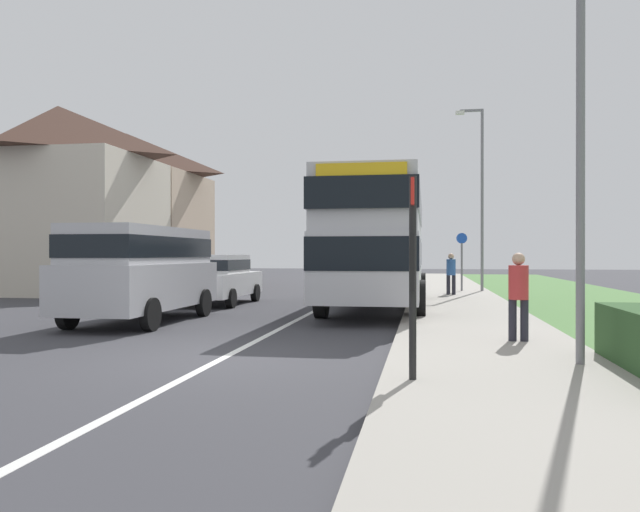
# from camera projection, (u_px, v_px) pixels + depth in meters

# --- Properties ---
(ground_plane) EXTENTS (120.00, 120.00, 0.00)m
(ground_plane) POSITION_uv_depth(u_px,v_px,m) (223.00, 358.00, 9.88)
(ground_plane) COLOR #38383D
(lane_marking_centre) EXTENTS (0.14, 60.00, 0.01)m
(lane_marking_centre) POSITION_uv_depth(u_px,v_px,m) (313.00, 312.00, 17.77)
(lane_marking_centre) COLOR silver
(lane_marking_centre) RESTS_ON ground_plane
(pavement_near_side) EXTENTS (3.20, 68.00, 0.12)m
(pavement_near_side) POSITION_uv_depth(u_px,v_px,m) (469.00, 320.00, 15.10)
(pavement_near_side) COLOR #9E998E
(pavement_near_side) RESTS_ON ground_plane
(double_decker_bus) EXTENTS (2.80, 10.21, 3.70)m
(double_decker_bus) POSITION_uv_depth(u_px,v_px,m) (378.00, 237.00, 18.66)
(double_decker_bus) COLOR #BCBCC1
(double_decker_bus) RESTS_ON ground_plane
(parked_van_silver) EXTENTS (2.11, 5.24, 2.29)m
(parked_van_silver) POSITION_uv_depth(u_px,v_px,m) (142.00, 266.00, 15.09)
(parked_van_silver) COLOR #B7B7BC
(parked_van_silver) RESTS_ON ground_plane
(parked_car_white) EXTENTS (1.94, 4.47, 1.62)m
(parked_car_white) POSITION_uv_depth(u_px,v_px,m) (218.00, 277.00, 20.44)
(parked_car_white) COLOR silver
(parked_car_white) RESTS_ON ground_plane
(pedestrian_at_stop) EXTENTS (0.34, 0.34, 1.67)m
(pedestrian_at_stop) POSITION_uv_depth(u_px,v_px,m) (518.00, 292.00, 10.98)
(pedestrian_at_stop) COLOR #23232D
(pedestrian_at_stop) RESTS_ON ground_plane
(pedestrian_walking_away) EXTENTS (0.34, 0.34, 1.67)m
(pedestrian_walking_away) POSITION_uv_depth(u_px,v_px,m) (451.00, 272.00, 23.56)
(pedestrian_walking_away) COLOR #23232D
(pedestrian_walking_away) RESTS_ON ground_plane
(bus_stop_sign) EXTENTS (0.09, 0.52, 2.60)m
(bus_stop_sign) POSITION_uv_depth(u_px,v_px,m) (413.00, 263.00, 7.64)
(bus_stop_sign) COLOR black
(bus_stop_sign) RESTS_ON ground_plane
(cycle_route_sign) EXTENTS (0.44, 0.08, 2.52)m
(cycle_route_sign) POSITION_uv_depth(u_px,v_px,m) (462.00, 259.00, 26.03)
(cycle_route_sign) COLOR slate
(cycle_route_sign) RESTS_ON ground_plane
(street_lamp_near) EXTENTS (1.14, 0.20, 8.21)m
(street_lamp_near) POSITION_uv_depth(u_px,v_px,m) (573.00, 38.00, 8.72)
(street_lamp_near) COLOR slate
(street_lamp_near) RESTS_ON ground_plane
(street_lamp_mid) EXTENTS (1.14, 0.20, 7.66)m
(street_lamp_mid) POSITION_uv_depth(u_px,v_px,m) (480.00, 188.00, 25.98)
(street_lamp_mid) COLOR slate
(street_lamp_mid) RESTS_ON ground_plane
(house_terrace_far_side) EXTENTS (7.50, 12.10, 7.89)m
(house_terrace_far_side) POSITION_uv_depth(u_px,v_px,m) (96.00, 205.00, 29.41)
(house_terrace_far_side) COLOR beige
(house_terrace_far_side) RESTS_ON ground_plane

